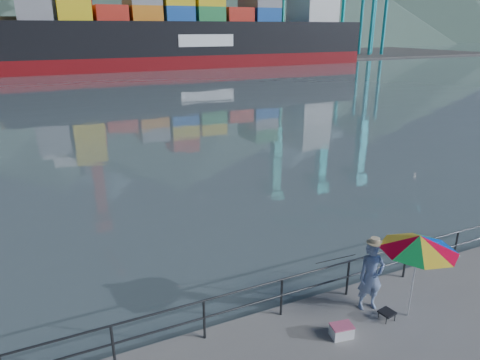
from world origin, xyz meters
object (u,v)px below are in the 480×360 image
(cooler_bag, at_px, (342,331))
(fisherman, at_px, (371,276))
(container_ship, at_px, (204,32))
(beach_umbrella, at_px, (419,243))

(cooler_bag, bearing_deg, fisherman, 35.17)
(cooler_bag, height_order, container_ship, container_ship)
(container_ship, bearing_deg, fisherman, -107.35)
(fisherman, distance_m, container_ship, 74.55)
(container_ship, bearing_deg, cooler_bag, -108.14)
(beach_umbrella, distance_m, container_ship, 74.93)
(beach_umbrella, xyz_separation_m, container_ship, (21.50, 71.68, 3.78))
(fisherman, bearing_deg, beach_umbrella, -31.27)
(container_ship, bearing_deg, beach_umbrella, -106.69)
(cooler_bag, bearing_deg, beach_umbrella, 7.75)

